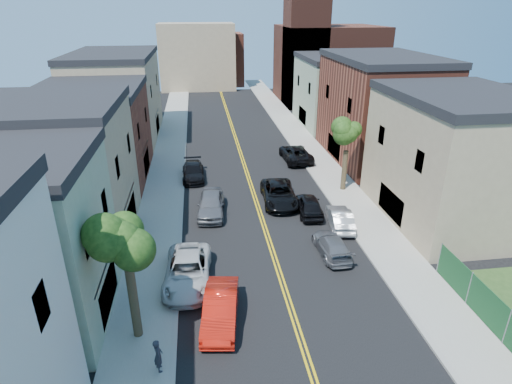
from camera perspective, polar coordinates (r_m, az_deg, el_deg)
name	(u,v)px	position (r m, az deg, el deg)	size (l,w,h in m)	color
sidewalk_left	(167,160)	(45.46, -11.90, 4.25)	(3.20, 100.00, 0.15)	gray
sidewalk_right	(313,154)	(46.95, 7.75, 5.18)	(3.20, 100.00, 0.15)	gray
curb_left	(184,159)	(45.35, -9.69, 4.38)	(0.30, 100.00, 0.15)	gray
curb_right	(298,154)	(46.52, 5.66, 5.11)	(0.30, 100.00, 0.15)	gray
bldg_left_palegrn	(3,250)	(23.70, -30.99, -6.80)	(9.00, 8.00, 8.50)	gray
bldg_left_tan_near	(57,176)	(31.23, -25.31, 1.91)	(9.00, 10.00, 9.00)	#998466
bldg_left_brick	(93,137)	(41.46, -21.15, 6.94)	(9.00, 12.00, 8.00)	brown
bldg_left_tan_far	(117,98)	(54.63, -18.27, 11.96)	(9.00, 16.00, 9.50)	#998466
bldg_right_tan	(454,162)	(34.13, 25.25, 3.68)	(9.00, 12.00, 9.00)	#998466
bldg_right_brick	(379,112)	(45.83, 16.26, 10.40)	(9.00, 14.00, 10.00)	brown
bldg_right_palegrn	(336,93)	(58.77, 10.78, 13.00)	(9.00, 12.00, 8.50)	gray
church	(323,57)	(73.27, 9.03, 17.59)	(16.20, 14.20, 22.60)	#4C2319
backdrop_left	(197,57)	(85.27, -7.93, 17.67)	(14.00, 8.00, 12.00)	#998466
backdrop_center	(217,59)	(89.46, -5.24, 17.43)	(10.00, 8.00, 10.00)	brown
tree_left_mid	(122,218)	(19.11, -17.63, -3.40)	(5.20, 5.20, 9.29)	#352B1A
tree_right_far	(348,127)	(36.22, 12.39, 8.60)	(4.40, 4.40, 8.03)	#352B1A
red_sedan	(221,309)	(22.44, -4.82, -15.45)	(1.68, 4.81, 1.58)	red
white_pickup	(188,271)	(25.32, -9.22, -10.53)	(2.65, 5.74, 1.59)	beige
grey_car_left	(211,204)	(32.92, -6.11, -1.65)	(2.03, 5.04, 1.72)	#56585E
black_car_left	(193,172)	(40.01, -8.49, 2.75)	(1.99, 4.89, 1.42)	black
grey_car_right	(332,245)	(28.20, 10.22, -7.11)	(1.78, 4.37, 1.27)	#55575C
black_car_right	(309,205)	(33.12, 7.21, -1.75)	(1.76, 4.38, 1.49)	black
silver_car_right	(340,218)	(31.56, 11.29, -3.51)	(1.49, 4.26, 1.40)	#B4B8BC
dark_car_right_far	(296,153)	(44.52, 5.39, 5.23)	(2.64, 5.74, 1.59)	black
black_suv_lane	(279,194)	(34.69, 3.14, -0.26)	(2.65, 5.76, 1.60)	black
pedestrian_left	(158,355)	(20.24, -13.09, -20.72)	(0.60, 0.39, 1.64)	#27262E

